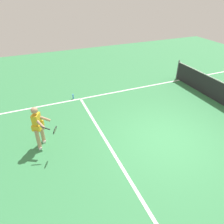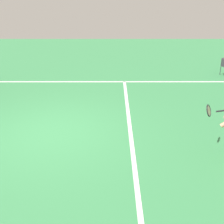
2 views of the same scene
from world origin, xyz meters
TOP-DOWN VIEW (x-y plane):
  - ground_plane at (0.00, 0.00)m, footprint 26.23×26.23m
  - service_line_marking at (0.00, -2.08)m, footprint 8.46×0.10m
  - sideline_left_marking at (-4.23, 0.00)m, footprint 0.10×18.18m
  - tennis_player at (-1.40, -4.23)m, footprint 1.05×0.81m
  - water_bottle at (-4.41, -2.40)m, footprint 0.07×0.07m

SIDE VIEW (x-z plane):
  - ground_plane at x=0.00m, z-range 0.00..0.00m
  - service_line_marking at x=0.00m, z-range 0.00..0.01m
  - sideline_left_marking at x=-4.23m, z-range 0.00..0.01m
  - water_bottle at x=-4.41m, z-range 0.00..0.24m
  - tennis_player at x=-1.40m, z-range 0.07..1.62m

